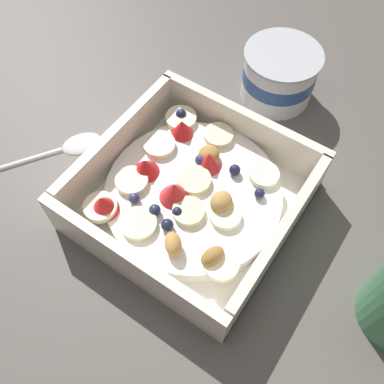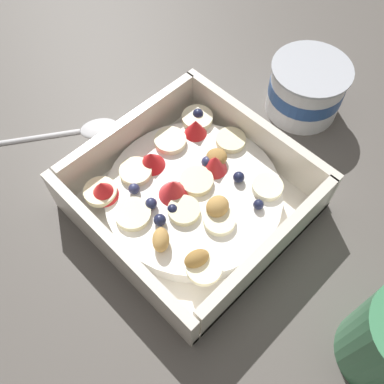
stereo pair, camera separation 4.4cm
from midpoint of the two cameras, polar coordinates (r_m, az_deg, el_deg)
name	(u,v)px [view 2 (the right image)]	position (r m, az deg, el deg)	size (l,w,h in m)	color
ground_plane	(201,211)	(0.46, 3.87, -2.85)	(2.40, 2.40, 0.00)	#56514C
fruit_bowl	(190,195)	(0.45, 2.58, -0.67)	(0.21, 0.21, 0.06)	white
spoon	(77,130)	(0.53, -12.89, 7.99)	(0.11, 0.16, 0.01)	silver
yogurt_cup	(306,89)	(0.55, 17.39, 12.95)	(0.09, 0.09, 0.07)	white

